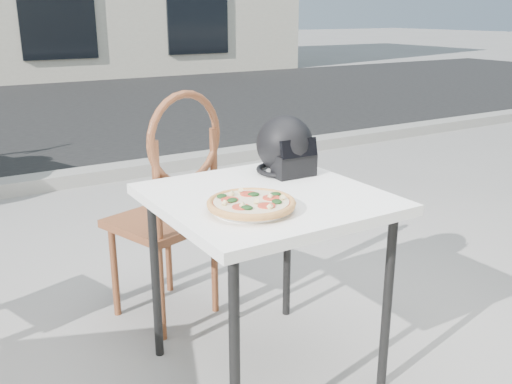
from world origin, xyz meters
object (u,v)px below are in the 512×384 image
cafe_table_main (266,211)px  cafe_chair_main (172,197)px  pizza (251,203)px  plate (251,209)px  helmet (286,148)px

cafe_table_main → cafe_chair_main: size_ratio=0.73×
cafe_chair_main → pizza: bearing=71.2°
plate → helmet: helmet is taller
cafe_chair_main → cafe_table_main: bearing=85.5°
cafe_table_main → cafe_chair_main: cafe_chair_main is taller
cafe_table_main → helmet: helmet is taller
cafe_table_main → pizza: 0.24m
pizza → cafe_chair_main: size_ratio=0.35×
helmet → plate: bearing=-135.7°
plate → cafe_chair_main: (0.01, 0.75, -0.17)m
helmet → cafe_chair_main: (-0.38, 0.38, -0.27)m
cafe_table_main → plate: 0.23m
pizza → helmet: (0.39, 0.36, 0.08)m
pizza → cafe_chair_main: bearing=89.5°
pizza → cafe_chair_main: (0.01, 0.75, -0.19)m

